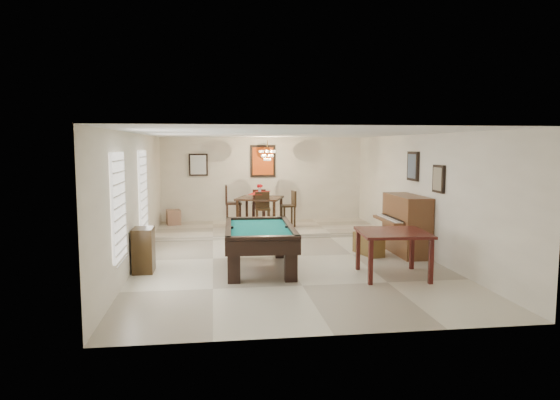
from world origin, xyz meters
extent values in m
cube|color=beige|center=(0.00, 0.00, -0.01)|extent=(6.00, 9.00, 0.02)
cube|color=silver|center=(0.00, 4.50, 1.30)|extent=(6.00, 0.04, 2.60)
cube|color=silver|center=(0.00, -4.50, 1.30)|extent=(6.00, 0.04, 2.60)
cube|color=silver|center=(-3.00, 0.00, 1.30)|extent=(0.04, 9.00, 2.60)
cube|color=silver|center=(3.00, 0.00, 1.30)|extent=(0.04, 9.00, 2.60)
cube|color=white|center=(0.00, 0.00, 2.60)|extent=(6.00, 9.00, 0.04)
cube|color=beige|center=(0.00, 3.25, 0.06)|extent=(6.00, 2.50, 0.12)
cube|color=white|center=(-2.97, -2.20, 1.40)|extent=(0.06, 1.00, 1.70)
cube|color=white|center=(-2.97, 0.60, 1.40)|extent=(0.06, 1.00, 1.70)
cube|color=brown|center=(1.85, -0.04, 0.23)|extent=(0.51, 0.87, 0.45)
cube|color=black|center=(-2.78, -0.94, 0.42)|extent=(0.37, 0.55, 0.83)
cube|color=#9F7156|center=(-2.61, 4.01, 0.33)|extent=(0.45, 0.53, 0.42)
cube|color=#D84C14|center=(0.00, 4.46, 1.90)|extent=(0.75, 0.06, 0.95)
cube|color=white|center=(-1.90, 4.46, 1.80)|extent=(0.55, 0.06, 0.65)
cube|color=slate|center=(2.96, 0.30, 1.90)|extent=(0.06, 0.55, 0.65)
cube|color=gray|center=(2.96, -1.00, 1.70)|extent=(0.06, 0.45, 0.55)
camera|label=1|loc=(-1.46, -10.35, 2.35)|focal=32.00mm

